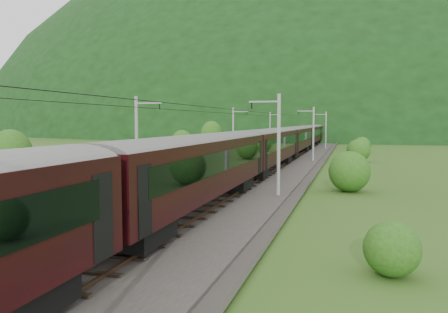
# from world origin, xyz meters

# --- Properties ---
(ground) EXTENTS (600.00, 600.00, 0.00)m
(ground) POSITION_xyz_m (0.00, 0.00, 0.00)
(ground) COLOR #305119
(ground) RESTS_ON ground
(railbed) EXTENTS (14.00, 220.00, 0.30)m
(railbed) POSITION_xyz_m (0.00, 10.00, 0.15)
(railbed) COLOR #38332D
(railbed) RESTS_ON ground
(track_left) EXTENTS (2.40, 220.00, 0.27)m
(track_left) POSITION_xyz_m (-2.40, 10.00, 0.37)
(track_left) COLOR brown
(track_left) RESTS_ON railbed
(track_right) EXTENTS (2.40, 220.00, 0.27)m
(track_right) POSITION_xyz_m (2.40, 10.00, 0.37)
(track_right) COLOR brown
(track_right) RESTS_ON railbed
(catenary_left) EXTENTS (2.54, 192.28, 8.00)m
(catenary_left) POSITION_xyz_m (-6.12, 32.00, 4.50)
(catenary_left) COLOR gray
(catenary_left) RESTS_ON railbed
(catenary_right) EXTENTS (2.54, 192.28, 8.00)m
(catenary_right) POSITION_xyz_m (6.12, 32.00, 4.50)
(catenary_right) COLOR gray
(catenary_right) RESTS_ON railbed
(overhead_wires) EXTENTS (4.83, 198.00, 0.03)m
(overhead_wires) POSITION_xyz_m (0.00, 10.00, 7.10)
(overhead_wires) COLOR black
(overhead_wires) RESTS_ON ground
(mountain_main) EXTENTS (504.00, 360.00, 244.00)m
(mountain_main) POSITION_xyz_m (0.00, 260.00, 0.00)
(mountain_main) COLOR black
(mountain_main) RESTS_ON ground
(mountain_ridge) EXTENTS (336.00, 280.00, 132.00)m
(mountain_ridge) POSITION_xyz_m (-120.00, 300.00, 0.00)
(mountain_ridge) COLOR black
(mountain_ridge) RESTS_ON ground
(train) EXTENTS (3.33, 183.19, 5.81)m
(train) POSITION_xyz_m (2.40, 41.93, 3.89)
(train) COLOR black
(train) RESTS_ON ground
(hazard_post_near) EXTENTS (0.15, 0.15, 1.39)m
(hazard_post_near) POSITION_xyz_m (-0.02, 48.80, 0.99)
(hazard_post_near) COLOR red
(hazard_post_near) RESTS_ON railbed
(hazard_post_far) EXTENTS (0.16, 0.16, 1.51)m
(hazard_post_far) POSITION_xyz_m (0.54, 55.24, 1.05)
(hazard_post_far) COLOR red
(hazard_post_far) RESTS_ON railbed
(signal) EXTENTS (0.26, 0.26, 2.33)m
(signal) POSITION_xyz_m (-3.48, 49.58, 1.67)
(signal) COLOR black
(signal) RESTS_ON railbed
(vegetation_left) EXTENTS (12.58, 148.83, 6.26)m
(vegetation_left) POSITION_xyz_m (-13.00, 16.08, 2.31)
(vegetation_left) COLOR #214E14
(vegetation_left) RESTS_ON ground
(vegetation_right) EXTENTS (5.77, 96.72, 3.21)m
(vegetation_right) POSITION_xyz_m (12.87, 13.41, 1.48)
(vegetation_right) COLOR #214E14
(vegetation_right) RESTS_ON ground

